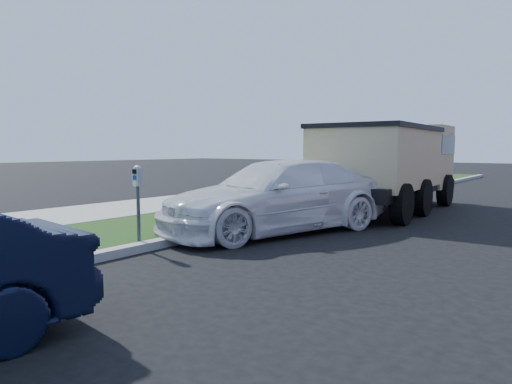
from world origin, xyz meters
The scene contains 5 objects.
ground centered at (0.00, 0.00, 0.00)m, with size 120.00×120.00×0.00m, color black.
streetside centered at (-5.57, 2.00, 0.07)m, with size 6.12×50.00×0.15m.
parking_meter centered at (-2.80, -0.71, 1.14)m, with size 0.20×0.14×1.40m.
white_wagon centered at (-1.81, 2.38, 0.79)m, with size 2.22×5.46×1.58m, color white.
dump_truck centered at (-1.21, 7.42, 1.45)m, with size 2.92×6.70×2.58m.
Camera 1 is at (3.93, -5.93, 1.83)m, focal length 32.00 mm.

